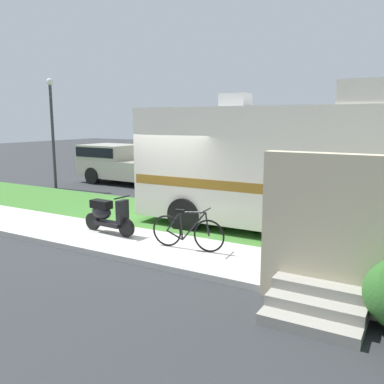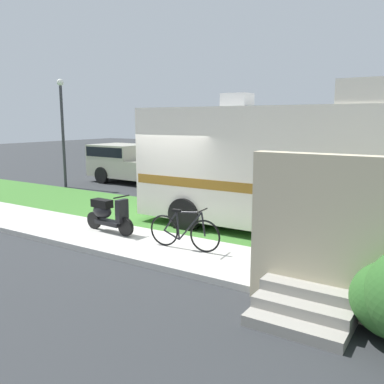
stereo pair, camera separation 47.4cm
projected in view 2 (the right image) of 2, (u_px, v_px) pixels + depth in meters
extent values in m
plane|color=#2D3033|center=(160.00, 232.00, 10.61)|extent=(80.00, 80.00, 0.00)
cube|color=beige|center=(129.00, 242.00, 9.61)|extent=(24.00, 2.00, 0.12)
cube|color=#3D752D|center=(191.00, 219.00, 11.85)|extent=(24.00, 3.40, 0.08)
cube|color=silver|center=(273.00, 165.00, 10.32)|extent=(6.98, 2.43, 2.90)
cube|color=#8C601E|center=(273.00, 182.00, 10.40)|extent=(6.84, 2.45, 0.24)
cube|color=silver|center=(237.00, 100.00, 10.59)|extent=(0.70, 0.60, 0.36)
cylinder|color=black|center=(369.00, 217.00, 10.36)|extent=(0.90, 0.28, 0.90)
cylinder|color=black|center=(349.00, 239.00, 8.44)|extent=(0.90, 0.28, 0.90)
cylinder|color=black|center=(226.00, 200.00, 12.52)|extent=(0.90, 0.28, 0.90)
cylinder|color=black|center=(185.00, 215.00, 10.60)|extent=(0.90, 0.28, 0.90)
cylinder|color=black|center=(126.00, 227.00, 9.83)|extent=(0.45, 0.13, 0.44)
cylinder|color=black|center=(94.00, 220.00, 10.51)|extent=(0.45, 0.13, 0.44)
cube|color=black|center=(109.00, 223.00, 10.17)|extent=(0.82, 0.33, 0.10)
cube|color=black|center=(102.00, 203.00, 10.23)|extent=(0.58, 0.30, 0.20)
ellipsoid|color=black|center=(102.00, 211.00, 10.27)|extent=(0.62, 0.34, 0.36)
cube|color=black|center=(122.00, 211.00, 9.83)|extent=(0.16, 0.33, 0.56)
cylinder|color=black|center=(121.00, 197.00, 9.77)|extent=(0.07, 0.50, 0.04)
sphere|color=white|center=(122.00, 204.00, 9.80)|extent=(0.12, 0.12, 0.12)
torus|color=black|center=(205.00, 236.00, 8.59)|extent=(0.70, 0.10, 0.70)
torus|color=black|center=(164.00, 230.00, 9.05)|extent=(0.70, 0.10, 0.70)
cylinder|color=black|center=(190.00, 226.00, 8.72)|extent=(0.57, 0.09, 0.68)
cylinder|color=black|center=(178.00, 226.00, 8.86)|extent=(0.10, 0.04, 0.61)
cylinder|color=black|center=(189.00, 212.00, 8.68)|extent=(0.60, 0.09, 0.09)
cylinder|color=black|center=(172.00, 235.00, 8.97)|extent=(0.40, 0.07, 0.19)
cylinder|color=black|center=(170.00, 221.00, 8.93)|extent=(0.35, 0.07, 0.47)
cylinder|color=black|center=(203.00, 224.00, 8.56)|extent=(0.12, 0.05, 0.51)
cube|color=black|center=(177.00, 211.00, 8.82)|extent=(0.21, 0.12, 0.06)
cylinder|color=black|center=(202.00, 211.00, 8.53)|extent=(0.07, 0.52, 0.03)
cube|color=#B7B29E|center=(120.00, 160.00, 19.29)|extent=(2.51, 2.15, 1.46)
cube|color=black|center=(120.00, 151.00, 19.21)|extent=(2.39, 2.16, 0.44)
cube|color=#B7B29E|center=(165.00, 171.00, 17.82)|extent=(3.05, 2.17, 0.80)
cylinder|color=black|center=(102.00, 175.00, 18.72)|extent=(0.77, 0.27, 0.76)
cylinder|color=black|center=(132.00, 171.00, 20.30)|extent=(0.77, 0.27, 0.76)
cylinder|color=black|center=(156.00, 181.00, 16.88)|extent=(0.77, 0.27, 0.76)
cylinder|color=black|center=(184.00, 176.00, 18.46)|extent=(0.77, 0.27, 0.76)
cube|color=#B7B29E|center=(217.00, 159.00, 19.35)|extent=(2.33, 2.05, 1.51)
cube|color=black|center=(217.00, 150.00, 19.27)|extent=(2.21, 2.07, 0.44)
cube|color=#B7B29E|center=(173.00, 164.00, 20.79)|extent=(2.85, 2.05, 0.72)
cylinder|color=black|center=(230.00, 171.00, 20.19)|extent=(0.76, 0.24, 0.76)
cylinder|color=black|center=(210.00, 176.00, 18.55)|extent=(0.76, 0.24, 0.76)
cylinder|color=black|center=(178.00, 167.00, 21.84)|extent=(0.76, 0.24, 0.76)
cylinder|color=black|center=(156.00, 171.00, 20.20)|extent=(0.76, 0.24, 0.76)
cube|color=#9E998E|center=(300.00, 319.00, 5.82)|extent=(1.40, 0.96, 0.16)
cube|color=#9E998E|center=(304.00, 305.00, 5.93)|extent=(1.40, 0.64, 0.16)
cube|color=#9E998E|center=(308.00, 291.00, 6.03)|extent=(1.40, 0.32, 0.16)
cube|color=beige|center=(317.00, 233.00, 6.15)|extent=(2.00, 0.30, 2.40)
cylinder|color=#19722D|center=(296.00, 261.00, 7.79)|extent=(0.07, 0.07, 0.21)
cylinder|color=#19722D|center=(296.00, 255.00, 7.77)|extent=(0.03, 0.03, 0.04)
cylinder|color=black|center=(296.00, 253.00, 7.77)|extent=(0.04, 0.04, 0.02)
cylinder|color=#333338|center=(63.00, 137.00, 17.37)|extent=(0.12, 0.12, 4.30)
sphere|color=silver|center=(60.00, 82.00, 16.98)|extent=(0.28, 0.28, 0.28)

